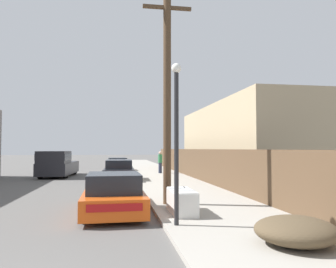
{
  "coord_description": "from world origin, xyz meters",
  "views": [
    {
      "loc": [
        1.94,
        -3.28,
        2.09
      ],
      "look_at": [
        3.76,
        7.99,
        2.61
      ],
      "focal_mm": 35.0,
      "sensor_mm": 36.0,
      "label": 1
    }
  ],
  "objects_px": {
    "pickup_truck": "(57,164)",
    "pedestrian": "(160,162)",
    "discarded_fridge": "(182,201)",
    "utility_pole": "(167,90)",
    "car_parked_mid": "(119,171)",
    "street_lamp": "(176,129)",
    "brush_pile": "(296,231)",
    "parked_sports_car_red": "(114,195)",
    "car_parked_far": "(117,165)"
  },
  "relations": [
    {
      "from": "car_parked_mid",
      "to": "street_lamp",
      "type": "distance_m",
      "value": 13.27
    },
    {
      "from": "discarded_fridge",
      "to": "street_lamp",
      "type": "xyz_separation_m",
      "value": [
        -0.45,
        -1.52,
        2.12
      ]
    },
    {
      "from": "pickup_truck",
      "to": "pedestrian",
      "type": "height_order",
      "value": "pickup_truck"
    },
    {
      "from": "car_parked_mid",
      "to": "car_parked_far",
      "type": "bearing_deg",
      "value": 91.69
    },
    {
      "from": "discarded_fridge",
      "to": "car_parked_far",
      "type": "bearing_deg",
      "value": 95.71
    },
    {
      "from": "pedestrian",
      "to": "car_parked_mid",
      "type": "bearing_deg",
      "value": -124.72
    },
    {
      "from": "pickup_truck",
      "to": "utility_pole",
      "type": "xyz_separation_m",
      "value": [
        6.1,
        -13.67,
        3.27
      ]
    },
    {
      "from": "pickup_truck",
      "to": "utility_pole",
      "type": "height_order",
      "value": "utility_pole"
    },
    {
      "from": "discarded_fridge",
      "to": "pedestrian",
      "type": "height_order",
      "value": "pedestrian"
    },
    {
      "from": "pedestrian",
      "to": "utility_pole",
      "type": "bearing_deg",
      "value": -96.84
    },
    {
      "from": "discarded_fridge",
      "to": "car_parked_mid",
      "type": "xyz_separation_m",
      "value": [
        -1.78,
        11.53,
        0.16
      ]
    },
    {
      "from": "street_lamp",
      "to": "pedestrian",
      "type": "relative_size",
      "value": 2.41
    },
    {
      "from": "discarded_fridge",
      "to": "street_lamp",
      "type": "bearing_deg",
      "value": -105.74
    },
    {
      "from": "car_parked_mid",
      "to": "parked_sports_car_red",
      "type": "bearing_deg",
      "value": -90.27
    },
    {
      "from": "discarded_fridge",
      "to": "utility_pole",
      "type": "relative_size",
      "value": 0.22
    },
    {
      "from": "street_lamp",
      "to": "pedestrian",
      "type": "distance_m",
      "value": 18.08
    },
    {
      "from": "parked_sports_car_red",
      "to": "pedestrian",
      "type": "height_order",
      "value": "pedestrian"
    },
    {
      "from": "parked_sports_car_red",
      "to": "car_parked_far",
      "type": "xyz_separation_m",
      "value": [
        0.23,
        19.84,
        -0.0
      ]
    },
    {
      "from": "car_parked_mid",
      "to": "pedestrian",
      "type": "distance_m",
      "value": 5.9
    },
    {
      "from": "discarded_fridge",
      "to": "utility_pole",
      "type": "distance_m",
      "value": 4.12
    },
    {
      "from": "street_lamp",
      "to": "car_parked_mid",
      "type": "bearing_deg",
      "value": 95.81
    },
    {
      "from": "car_parked_mid",
      "to": "pickup_truck",
      "type": "height_order",
      "value": "pickup_truck"
    },
    {
      "from": "parked_sports_car_red",
      "to": "utility_pole",
      "type": "bearing_deg",
      "value": 21.46
    },
    {
      "from": "discarded_fridge",
      "to": "parked_sports_car_red",
      "type": "height_order",
      "value": "parked_sports_car_red"
    },
    {
      "from": "parked_sports_car_red",
      "to": "car_parked_mid",
      "type": "relative_size",
      "value": 0.96
    },
    {
      "from": "street_lamp",
      "to": "utility_pole",
      "type": "bearing_deg",
      "value": 85.25
    },
    {
      "from": "car_parked_far",
      "to": "pedestrian",
      "type": "bearing_deg",
      "value": -55.0
    },
    {
      "from": "discarded_fridge",
      "to": "brush_pile",
      "type": "bearing_deg",
      "value": -64.9
    },
    {
      "from": "street_lamp",
      "to": "brush_pile",
      "type": "bearing_deg",
      "value": -45.15
    },
    {
      "from": "parked_sports_car_red",
      "to": "pedestrian",
      "type": "distance_m",
      "value": 15.87
    },
    {
      "from": "discarded_fridge",
      "to": "pickup_truck",
      "type": "bearing_deg",
      "value": 112.86
    },
    {
      "from": "utility_pole",
      "to": "pedestrian",
      "type": "height_order",
      "value": "utility_pole"
    },
    {
      "from": "pickup_truck",
      "to": "brush_pile",
      "type": "xyz_separation_m",
      "value": [
        7.93,
        -19.03,
        -0.54
      ]
    },
    {
      "from": "utility_pole",
      "to": "pedestrian",
      "type": "bearing_deg",
      "value": 83.16
    },
    {
      "from": "parked_sports_car_red",
      "to": "discarded_fridge",
      "type": "bearing_deg",
      "value": -25.44
    },
    {
      "from": "utility_pole",
      "to": "street_lamp",
      "type": "bearing_deg",
      "value": -94.75
    },
    {
      "from": "pickup_truck",
      "to": "street_lamp",
      "type": "xyz_separation_m",
      "value": [
        5.83,
        -16.91,
        1.65
      ]
    },
    {
      "from": "pedestrian",
      "to": "street_lamp",
      "type": "bearing_deg",
      "value": -96.46
    },
    {
      "from": "car_parked_far",
      "to": "brush_pile",
      "type": "relative_size",
      "value": 2.46
    },
    {
      "from": "parked_sports_car_red",
      "to": "street_lamp",
      "type": "xyz_separation_m",
      "value": [
        1.62,
        -2.46,
        2.01
      ]
    },
    {
      "from": "discarded_fridge",
      "to": "brush_pile",
      "type": "height_order",
      "value": "discarded_fridge"
    },
    {
      "from": "utility_pole",
      "to": "brush_pile",
      "type": "distance_m",
      "value": 6.83
    },
    {
      "from": "parked_sports_car_red",
      "to": "car_parked_mid",
      "type": "xyz_separation_m",
      "value": [
        0.29,
        10.59,
        0.05
      ]
    },
    {
      "from": "pedestrian",
      "to": "car_parked_far",
      "type": "bearing_deg",
      "value": 127.81
    },
    {
      "from": "parked_sports_car_red",
      "to": "car_parked_far",
      "type": "relative_size",
      "value": 1.06
    },
    {
      "from": "car_parked_far",
      "to": "pickup_truck",
      "type": "xyz_separation_m",
      "value": [
        -4.44,
        -5.39,
        0.36
      ]
    },
    {
      "from": "brush_pile",
      "to": "pedestrian",
      "type": "xyz_separation_m",
      "value": [
        -0.08,
        20.01,
        0.62
      ]
    },
    {
      "from": "utility_pole",
      "to": "parked_sports_car_red",
      "type": "bearing_deg",
      "value": -157.49
    },
    {
      "from": "car_parked_mid",
      "to": "pedestrian",
      "type": "relative_size",
      "value": 2.63
    },
    {
      "from": "parked_sports_car_red",
      "to": "brush_pile",
      "type": "relative_size",
      "value": 2.6
    }
  ]
}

